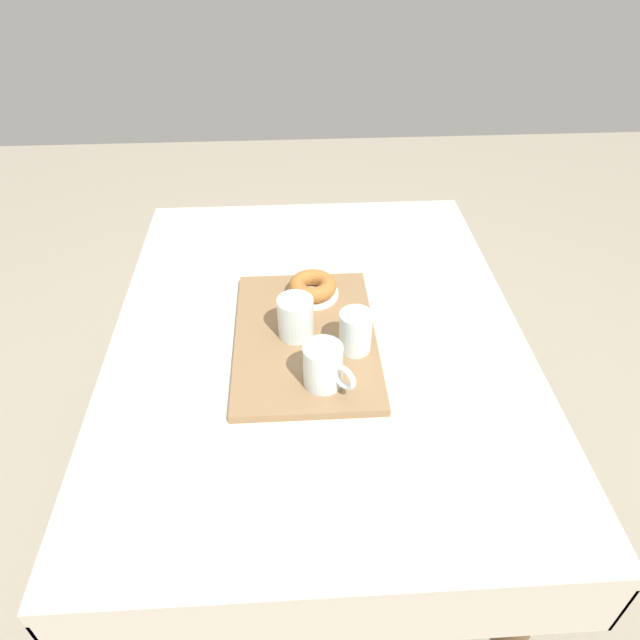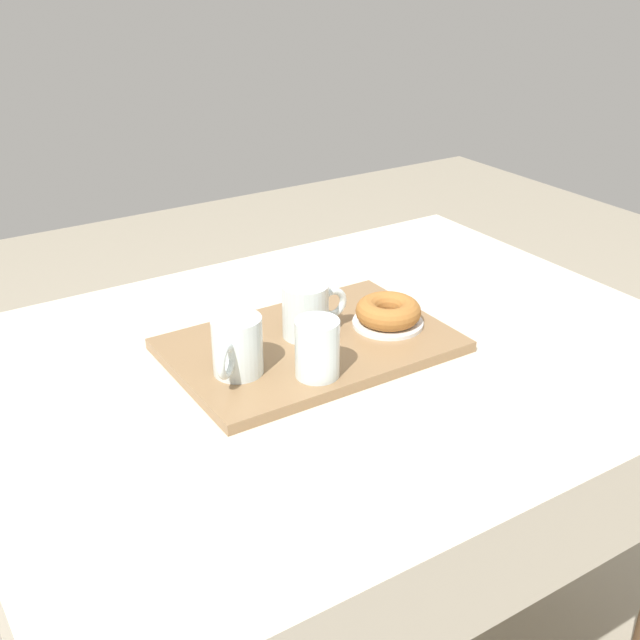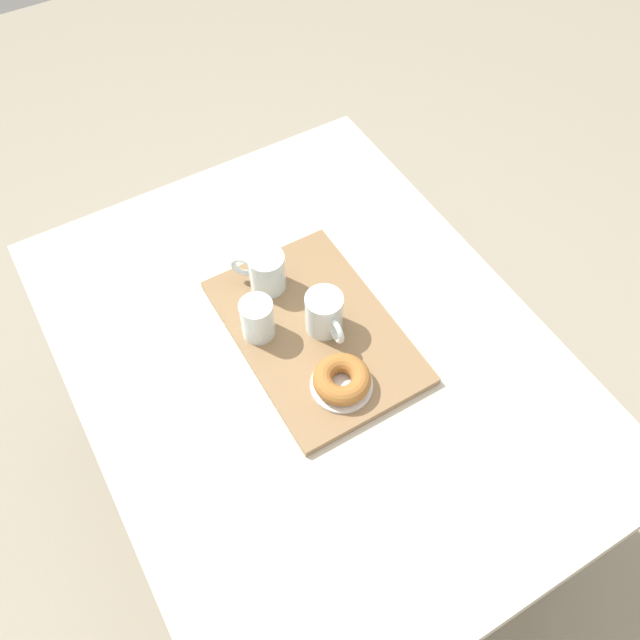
{
  "view_description": "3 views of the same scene",
  "coord_description": "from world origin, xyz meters",
  "views": [
    {
      "loc": [
        -0.99,
        0.05,
        1.58
      ],
      "look_at": [
        -0.05,
        -0.0,
        0.81
      ],
      "focal_mm": 32.18,
      "sensor_mm": 36.0,
      "label": 1
    },
    {
      "loc": [
        -0.65,
        -0.96,
        1.38
      ],
      "look_at": [
        -0.03,
        0.01,
        0.81
      ],
      "focal_mm": 44.47,
      "sensor_mm": 36.0,
      "label": 2
    },
    {
      "loc": [
        0.63,
        -0.35,
        1.89
      ],
      "look_at": [
        -0.02,
        0.03,
        0.81
      ],
      "focal_mm": 37.04,
      "sensor_mm": 36.0,
      "label": 3
    }
  ],
  "objects": [
    {
      "name": "serving_tray",
      "position": [
        -0.03,
        0.03,
        0.76
      ],
      "size": [
        0.46,
        0.31,
        0.02
      ],
      "primitive_type": "cube",
      "color": "olive",
      "rests_on": "dining_table"
    },
    {
      "name": "dining_table",
      "position": [
        0.0,
        0.0,
        0.64
      ],
      "size": [
        1.2,
        0.92,
        0.75
      ],
      "color": "beige",
      "rests_on": "ground"
    },
    {
      "name": "tea_mug_right",
      "position": [
        -0.18,
        -0.0,
        0.81
      ],
      "size": [
        0.1,
        0.1,
        0.09
      ],
      "color": "silver",
      "rests_on": "serving_tray"
    },
    {
      "name": "tea_mug_left",
      "position": [
        -0.03,
        0.05,
        0.81
      ],
      "size": [
        0.12,
        0.08,
        0.09
      ],
      "color": "silver",
      "rests_on": "serving_tray"
    },
    {
      "name": "donut_plate_left",
      "position": [
        0.11,
        0.01,
        0.77
      ],
      "size": [
        0.12,
        0.12,
        0.01
      ],
      "primitive_type": "cylinder",
      "color": "white",
      "rests_on": "serving_tray"
    },
    {
      "name": "water_glass_near",
      "position": [
        -0.09,
        -0.07,
        0.81
      ],
      "size": [
        0.07,
        0.07,
        0.09
      ],
      "color": "silver",
      "rests_on": "serving_tray"
    },
    {
      "name": "sugar_donut_left",
      "position": [
        0.11,
        0.01,
        0.79
      ],
      "size": [
        0.11,
        0.11,
        0.04
      ],
      "primitive_type": "torus",
      "color": "#A3662D",
      "rests_on": "donut_plate_left"
    }
  ]
}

